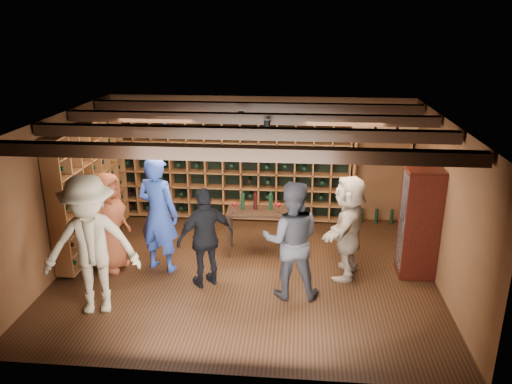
# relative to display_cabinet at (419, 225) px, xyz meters

# --- Properties ---
(ground) EXTENTS (6.00, 6.00, 0.00)m
(ground) POSITION_rel_display_cabinet_xyz_m (-2.71, -0.20, -0.86)
(ground) COLOR black
(ground) RESTS_ON ground
(room_shell) EXTENTS (6.00, 6.00, 6.00)m
(room_shell) POSITION_rel_display_cabinet_xyz_m (-2.71, -0.15, 1.56)
(room_shell) COLOR brown
(room_shell) RESTS_ON ground
(wine_rack_back) EXTENTS (4.65, 0.30, 2.20)m
(wine_rack_back) POSITION_rel_display_cabinet_xyz_m (-3.24, 2.13, 0.29)
(wine_rack_back) COLOR brown
(wine_rack_back) RESTS_ON ground
(wine_rack_left) EXTENTS (0.30, 2.65, 2.20)m
(wine_rack_left) POSITION_rel_display_cabinet_xyz_m (-5.54, 0.62, 0.29)
(wine_rack_left) COLOR brown
(wine_rack_left) RESTS_ON ground
(crate_shelf) EXTENTS (1.20, 0.32, 2.07)m
(crate_shelf) POSITION_rel_display_cabinet_xyz_m (-0.31, 2.12, 0.71)
(crate_shelf) COLOR brown
(crate_shelf) RESTS_ON ground
(display_cabinet) EXTENTS (0.55, 0.50, 1.75)m
(display_cabinet) POSITION_rel_display_cabinet_xyz_m (0.00, 0.00, 0.00)
(display_cabinet) COLOR #360F0A
(display_cabinet) RESTS_ON ground
(man_blue_shirt) EXTENTS (0.81, 0.65, 1.92)m
(man_blue_shirt) POSITION_rel_display_cabinet_xyz_m (-4.12, -0.18, 0.11)
(man_blue_shirt) COLOR navy
(man_blue_shirt) RESTS_ON ground
(man_grey_suit) EXTENTS (0.88, 0.70, 1.78)m
(man_grey_suit) POSITION_rel_display_cabinet_xyz_m (-1.98, -0.83, 0.03)
(man_grey_suit) COLOR black
(man_grey_suit) RESTS_ON ground
(guest_red_floral) EXTENTS (0.71, 0.91, 1.65)m
(guest_red_floral) POSITION_rel_display_cabinet_xyz_m (-4.93, -0.24, -0.03)
(guest_red_floral) COLOR maroon
(guest_red_floral) RESTS_ON ground
(guest_woman_black) EXTENTS (0.98, 0.84, 1.57)m
(guest_woman_black) POSITION_rel_display_cabinet_xyz_m (-3.28, -0.63, -0.07)
(guest_woman_black) COLOR black
(guest_woman_black) RESTS_ON ground
(guest_khaki) EXTENTS (1.42, 1.01, 2.00)m
(guest_khaki) POSITION_rel_display_cabinet_xyz_m (-4.69, -1.49, 0.14)
(guest_khaki) COLOR gray
(guest_khaki) RESTS_ON ground
(guest_beige) EXTENTS (0.91, 1.63, 1.68)m
(guest_beige) POSITION_rel_display_cabinet_xyz_m (-1.11, -0.12, -0.02)
(guest_beige) COLOR tan
(guest_beige) RESTS_ON ground
(tasting_table) EXTENTS (1.08, 0.58, 1.08)m
(tasting_table) POSITION_rel_display_cabinet_xyz_m (-2.59, 0.56, -0.14)
(tasting_table) COLOR black
(tasting_table) RESTS_ON ground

